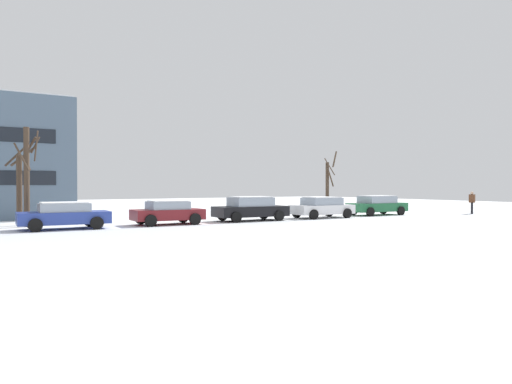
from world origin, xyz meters
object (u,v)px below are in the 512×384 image
(parked_car_white, at_px, (322,207))
(parked_car_maroon, at_px, (168,212))
(parked_car_green, at_px, (377,205))
(pedestrian_crossing, at_px, (472,201))
(parked_car_blue, at_px, (64,215))
(parked_car_black, at_px, (251,208))

(parked_car_white, bearing_deg, parked_car_maroon, 179.11)
(parked_car_green, bearing_deg, parked_car_maroon, -179.68)
(pedestrian_crossing, bearing_deg, parked_car_blue, 174.82)
(parked_car_maroon, height_order, pedestrian_crossing, pedestrian_crossing)
(parked_car_black, bearing_deg, parked_car_maroon, -179.23)
(parked_car_blue, height_order, parked_car_white, parked_car_white)
(pedestrian_crossing, bearing_deg, parked_car_green, 159.85)
(parked_car_blue, xyz_separation_m, parked_car_green, (21.63, 0.07, 0.03))
(parked_car_green, height_order, pedestrian_crossing, pedestrian_crossing)
(parked_car_green, bearing_deg, pedestrian_crossing, -20.15)
(parked_car_blue, relative_size, parked_car_black, 0.94)
(parked_car_maroon, relative_size, parked_car_green, 0.84)
(parked_car_black, xyz_separation_m, parked_car_white, (5.41, -0.24, -0.04))
(parked_car_white, distance_m, parked_car_green, 5.41)
(parked_car_maroon, xyz_separation_m, parked_car_green, (16.22, 0.09, 0.04))
(parked_car_black, height_order, parked_car_white, parked_car_black)
(parked_car_black, height_order, parked_car_green, parked_car_black)
(parked_car_maroon, distance_m, parked_car_green, 16.23)
(parked_car_green, xyz_separation_m, pedestrian_crossing, (7.34, -2.69, 0.26))
(parked_car_maroon, bearing_deg, pedestrian_crossing, -6.30)
(parked_car_black, relative_size, pedestrian_crossing, 2.69)
(parked_car_blue, relative_size, parked_car_maroon, 1.10)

